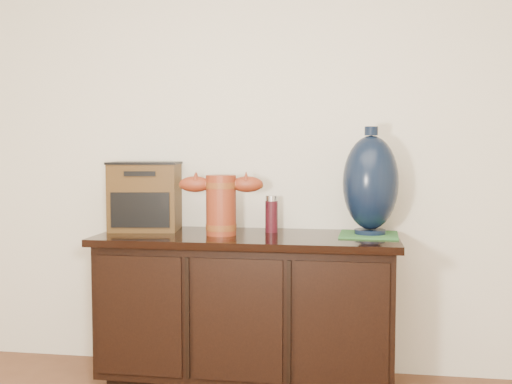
% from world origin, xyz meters
% --- Properties ---
extents(sideboard, '(1.46, 0.56, 0.75)m').
position_xyz_m(sideboard, '(0.00, 2.23, 0.39)').
color(sideboard, black).
rests_on(sideboard, ground).
extents(terracotta_vessel, '(0.42, 0.17, 0.29)m').
position_xyz_m(terracotta_vessel, '(-0.12, 2.20, 0.92)').
color(terracotta_vessel, maroon).
rests_on(terracotta_vessel, sideboard).
extents(tv_radio, '(0.39, 0.33, 0.35)m').
position_xyz_m(tv_radio, '(-0.55, 2.33, 0.93)').
color(tv_radio, '#442C11').
rests_on(tv_radio, sideboard).
extents(green_mat, '(0.29, 0.29, 0.01)m').
position_xyz_m(green_mat, '(0.59, 2.30, 0.76)').
color(green_mat, '#2D662F').
rests_on(green_mat, sideboard).
extents(lamp_base, '(0.28, 0.28, 0.52)m').
position_xyz_m(lamp_base, '(0.60, 2.30, 1.01)').
color(lamp_base, black).
rests_on(lamp_base, green_mat).
extents(spray_can, '(0.06, 0.06, 0.19)m').
position_xyz_m(spray_can, '(0.11, 2.34, 0.85)').
color(spray_can, '#5A0F1C').
rests_on(spray_can, sideboard).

